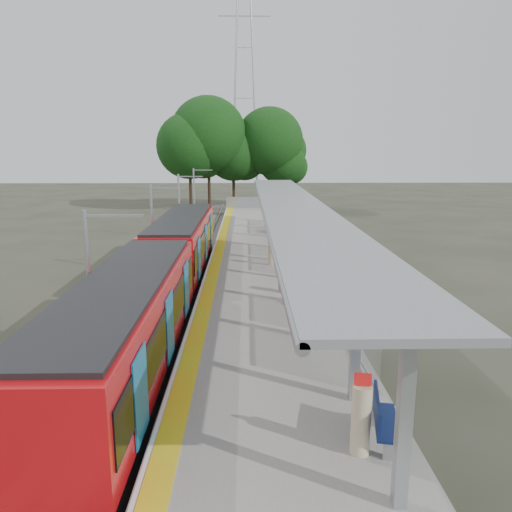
% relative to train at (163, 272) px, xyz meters
% --- Properties ---
extents(ground, '(200.00, 200.00, 0.00)m').
position_rel_train_xyz_m(ground, '(4.50, -11.56, -2.05)').
color(ground, '#474438').
rests_on(ground, ground).
extents(trackbed, '(3.00, 70.00, 0.24)m').
position_rel_train_xyz_m(trackbed, '(-0.00, 8.44, -1.93)').
color(trackbed, '#59544C').
rests_on(trackbed, ground).
extents(platform, '(6.00, 50.00, 1.00)m').
position_rel_train_xyz_m(platform, '(4.50, 8.44, -1.55)').
color(platform, gray).
rests_on(platform, ground).
extents(tactile_strip, '(0.60, 50.00, 0.02)m').
position_rel_train_xyz_m(tactile_strip, '(1.95, 8.44, -1.04)').
color(tactile_strip, yellow).
rests_on(tactile_strip, platform).
extents(end_fence, '(6.00, 0.10, 1.20)m').
position_rel_train_xyz_m(end_fence, '(4.50, 33.39, -0.45)').
color(end_fence, '#9EA0A5').
rests_on(end_fence, platform).
extents(train, '(2.74, 27.60, 3.62)m').
position_rel_train_xyz_m(train, '(0.00, 0.00, 0.00)').
color(train, black).
rests_on(train, ground).
extents(canopy, '(3.27, 38.00, 3.66)m').
position_rel_train_xyz_m(canopy, '(6.11, 4.63, 2.15)').
color(canopy, '#9EA0A5').
rests_on(canopy, platform).
extents(pylon, '(8.00, 4.00, 38.00)m').
position_rel_train_xyz_m(pylon, '(3.50, 61.44, 16.95)').
color(pylon, '#9EA0A5').
rests_on(pylon, ground).
extents(tree_cluster, '(18.11, 10.85, 13.59)m').
position_rel_train_xyz_m(tree_cluster, '(1.81, 40.68, 5.94)').
color(tree_cluster, '#382316').
rests_on(tree_cluster, ground).
extents(catenary_masts, '(2.08, 48.16, 5.40)m').
position_rel_train_xyz_m(catenary_masts, '(-1.72, 7.44, 0.86)').
color(catenary_masts, '#9EA0A5').
rests_on(catenary_masts, ground).
extents(bench_near, '(0.81, 1.71, 1.12)m').
position_rel_train_xyz_m(bench_near, '(6.70, -11.55, -0.46)').
color(bench_near, '#101F52').
rests_on(bench_near, platform).
extents(bench_mid, '(1.01, 1.57, 1.03)m').
position_rel_train_xyz_m(bench_mid, '(6.65, -1.86, -0.51)').
color(bench_mid, '#101F52').
rests_on(bench_mid, platform).
extents(bench_far, '(0.76, 1.70, 1.12)m').
position_rel_train_xyz_m(bench_far, '(6.36, 16.61, -0.46)').
color(bench_far, '#101F52').
rests_on(bench_far, platform).
extents(info_pillar_near, '(0.42, 0.42, 1.86)m').
position_rel_train_xyz_m(info_pillar_near, '(6.14, -11.93, -0.25)').
color(info_pillar_near, beige).
rests_on(info_pillar_near, platform).
extents(info_pillar_far, '(0.37, 0.37, 1.65)m').
position_rel_train_xyz_m(info_pillar_far, '(5.10, 5.80, -0.34)').
color(info_pillar_far, beige).
rests_on(info_pillar_far, platform).
extents(litter_bin, '(0.47, 0.47, 0.94)m').
position_rel_train_xyz_m(litter_bin, '(5.39, 0.43, -0.58)').
color(litter_bin, '#9EA0A5').
rests_on(litter_bin, platform).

